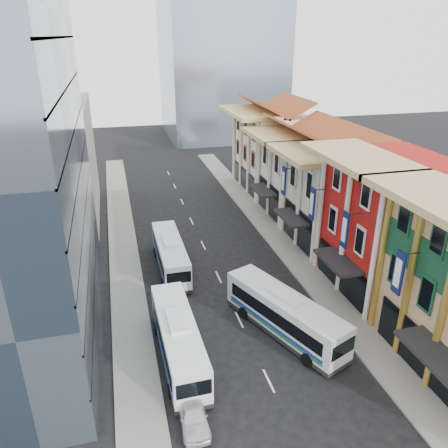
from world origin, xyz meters
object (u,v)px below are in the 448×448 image
object	(u,v)px
bus_right	(285,313)
bus_left_far	(170,254)
sedan_left	(193,414)
bus_left_near	(178,338)

from	to	relation	value
bus_right	bus_left_far	bearing A→B (deg)	97.78
bus_left_far	sedan_left	bearing A→B (deg)	-94.37
bus_right	sedan_left	bearing A→B (deg)	-163.67
bus_right	sedan_left	world-z (taller)	bus_right
bus_left_near	sedan_left	distance (m)	5.90
bus_right	bus_left_near	bearing A→B (deg)	163.59
bus_left_far	bus_right	xyz separation A→B (m)	(6.98, -12.10, 0.12)
bus_left_far	bus_right	distance (m)	13.97
bus_left_near	bus_left_far	distance (m)	12.99
bus_left_near	bus_right	distance (m)	8.29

